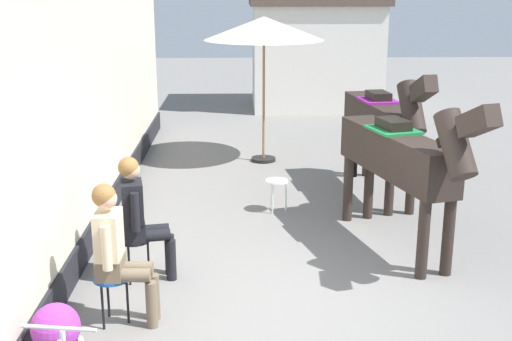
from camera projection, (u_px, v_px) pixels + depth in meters
The scene contains 10 objects.
ground_plane at pixel (280, 206), 9.66m from camera, with size 40.00×40.00×0.00m, color slate.
pub_facade_wall at pixel (72, 125), 7.73m from camera, with size 0.34×14.00×3.40m.
distant_cottage at pixel (316, 37), 16.98m from camera, with size 3.40×2.60×3.50m.
seated_visitor_near at pixel (116, 247), 6.13m from camera, with size 0.61×0.49×1.39m.
seated_visitor_far at pixel (139, 212), 7.06m from camera, with size 0.61×0.48×1.39m.
saddled_horse_near at pixel (401, 157), 7.81m from camera, with size 1.07×2.92×2.06m.
saddled_horse_far at pixel (382, 121), 9.81m from camera, with size 0.73×2.99×2.06m.
flower_planter_near at pixel (57, 339), 5.40m from camera, with size 0.43×0.43×0.64m.
cafe_parasol at pixel (264, 29), 11.47m from camera, with size 2.10×2.10×2.58m.
spare_stool_white at pixel (277, 184), 9.34m from camera, with size 0.32×0.32×0.46m.
Camera 1 is at (-0.59, -6.14, 3.13)m, focal length 46.48 mm.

